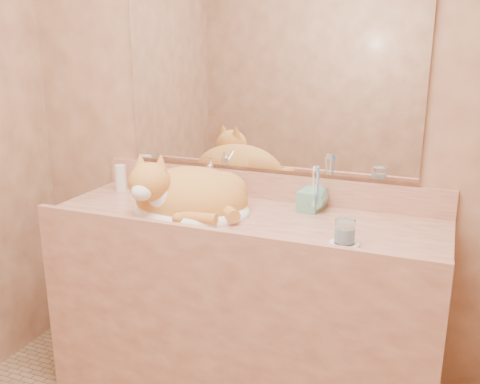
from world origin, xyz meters
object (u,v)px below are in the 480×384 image
at_px(cat, 186,192).
at_px(water_glass, 345,231).
at_px(sink_basin, 191,193).
at_px(toothbrush_cup, 315,204).
at_px(soap_dispenser, 306,191).
at_px(vanity_counter, 243,310).

height_order(cat, water_glass, cat).
height_order(sink_basin, toothbrush_cup, sink_basin).
xyz_separation_m(cat, toothbrush_cup, (0.50, 0.16, -0.04)).
height_order(soap_dispenser, water_glass, soap_dispenser).
distance_m(cat, soap_dispenser, 0.49).
height_order(vanity_counter, toothbrush_cup, toothbrush_cup).
xyz_separation_m(sink_basin, soap_dispenser, (0.45, 0.15, 0.02)).
distance_m(soap_dispenser, toothbrush_cup, 0.06).
relative_size(sink_basin, cat, 1.03).
height_order(cat, toothbrush_cup, cat).
bearing_deg(sink_basin, water_glass, -25.15).
bearing_deg(vanity_counter, sink_basin, -174.87).
height_order(vanity_counter, water_glass, water_glass).
bearing_deg(sink_basin, toothbrush_cup, 3.89).
bearing_deg(cat, soap_dispenser, 6.49).
relative_size(cat, soap_dispenser, 2.51).
xyz_separation_m(sink_basin, water_glass, (0.67, -0.15, -0.02)).
bearing_deg(toothbrush_cup, sink_basin, -163.39).
bearing_deg(sink_basin, vanity_counter, -7.58).
xyz_separation_m(toothbrush_cup, water_glass, (0.18, -0.29, 0.00)).
height_order(cat, soap_dispenser, cat).
bearing_deg(toothbrush_cup, soap_dispenser, -179.74).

